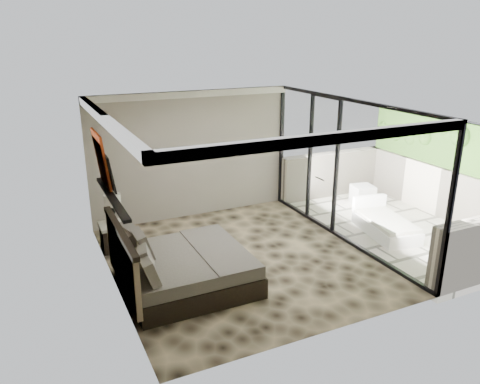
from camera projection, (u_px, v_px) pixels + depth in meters
name	position (u px, v px, depth m)	size (l,w,h in m)	color
floor	(241.00, 260.00, 8.57)	(5.00, 5.00, 0.00)	black
ceiling	(241.00, 107.00, 7.67)	(4.50, 5.00, 0.02)	silver
back_wall	(192.00, 155.00, 10.25)	(4.50, 0.02, 2.80)	gray
left_wall	(110.00, 206.00, 7.21)	(0.02, 5.00, 2.80)	gray
glass_wall	(346.00, 172.00, 9.03)	(0.08, 5.00, 2.80)	white
terrace_slab	(397.00, 228.00, 10.11)	(3.00, 5.00, 0.12)	#BBB9A0
parapet_far	(446.00, 193.00, 10.46)	(0.30, 5.00, 1.10)	#B9AC96
foliage_hedge	(454.00, 145.00, 10.10)	(0.36, 4.60, 1.10)	#3B651F
picture_ledge	(112.00, 198.00, 7.29)	(0.12, 2.20, 0.05)	black
bed	(180.00, 268.00, 7.55)	(2.05, 1.99, 1.13)	black
nightstand	(114.00, 236.00, 8.92)	(0.51, 0.51, 0.51)	black
table_lamp	(113.00, 205.00, 8.76)	(0.31, 0.31, 0.57)	black
abstract_canvas	(101.00, 159.00, 7.68)	(0.04, 0.90, 0.90)	#C55E10
framed_print	(109.00, 173.00, 7.45)	(0.03, 0.50, 0.60)	black
ottoman	(362.00, 195.00, 11.28)	(0.48, 0.48, 0.48)	silver
lounger	(385.00, 225.00, 9.66)	(1.02, 1.64, 0.60)	white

